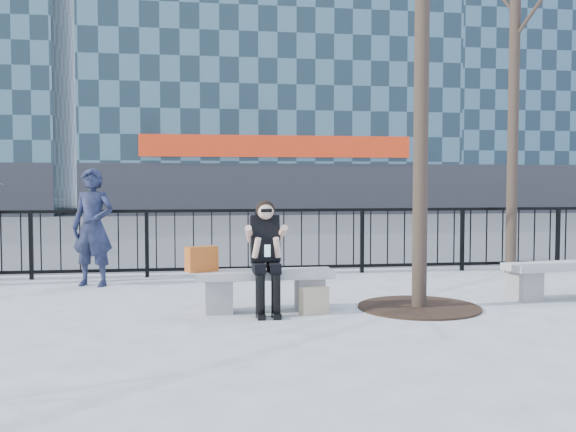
{
  "coord_description": "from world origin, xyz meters",
  "views": [
    {
      "loc": [
        -0.82,
        -7.6,
        1.55
      ],
      "look_at": [
        0.4,
        0.8,
        1.1
      ],
      "focal_mm": 40.0,
      "sensor_mm": 36.0,
      "label": 1
    }
  ],
  "objects": [
    {
      "name": "ground",
      "position": [
        0.0,
        0.0,
        0.0
      ],
      "size": [
        120.0,
        120.0,
        0.0
      ],
      "primitive_type": "plane",
      "color": "gray",
      "rests_on": "ground"
    },
    {
      "name": "street_surface",
      "position": [
        0.0,
        15.0,
        0.0
      ],
      "size": [
        60.0,
        23.0,
        0.01
      ],
      "primitive_type": "cube",
      "color": "#474747",
      "rests_on": "ground"
    },
    {
      "name": "railing",
      "position": [
        0.0,
        3.0,
        0.55
      ],
      "size": [
        14.0,
        0.06,
        1.1
      ],
      "color": "black",
      "rests_on": "ground"
    },
    {
      "name": "building_right",
      "position": [
        20.0,
        27.0,
        10.3
      ],
      "size": [
        16.2,
        10.2,
        20.6
      ],
      "color": "#476971",
      "rests_on": "ground"
    },
    {
      "name": "tree_grate",
      "position": [
        1.9,
        -0.1,
        0.01
      ],
      "size": [
        1.5,
        1.5,
        0.02
      ],
      "primitive_type": "cylinder",
      "color": "black",
      "rests_on": "ground"
    },
    {
      "name": "bench_main",
      "position": [
        0.0,
        0.0,
        0.3
      ],
      "size": [
        1.65,
        0.46,
        0.49
      ],
      "color": "gray",
      "rests_on": "ground"
    },
    {
      "name": "bench_second",
      "position": [
        4.02,
        0.25,
        0.3
      ],
      "size": [
        1.62,
        0.45,
        0.48
      ],
      "rotation": [
        0.0,
        0.0,
        0.13
      ],
      "color": "gray",
      "rests_on": "ground"
    },
    {
      "name": "seated_woman",
      "position": [
        0.0,
        -0.16,
        0.67
      ],
      "size": [
        0.5,
        0.64,
        1.34
      ],
      "color": "black",
      "rests_on": "ground"
    },
    {
      "name": "handbag",
      "position": [
        -0.75,
        0.02,
        0.64
      ],
      "size": [
        0.4,
        0.3,
        0.3
      ],
      "primitive_type": "cube",
      "rotation": [
        0.0,
        0.0,
        0.41
      ],
      "color": "#B85116",
      "rests_on": "bench_main"
    },
    {
      "name": "shopping_bag",
      "position": [
        0.55,
        -0.27,
        0.16
      ],
      "size": [
        0.36,
        0.22,
        0.32
      ],
      "primitive_type": "cube",
      "rotation": [
        0.0,
        0.0,
        0.29
      ],
      "color": "beige",
      "rests_on": "ground"
    },
    {
      "name": "standing_man",
      "position": [
        -2.33,
        2.23,
        0.88
      ],
      "size": [
        0.74,
        0.6,
        1.76
      ],
      "primitive_type": "imported",
      "rotation": [
        0.0,
        0.0,
        -0.31
      ],
      "color": "black",
      "rests_on": "ground"
    }
  ]
}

